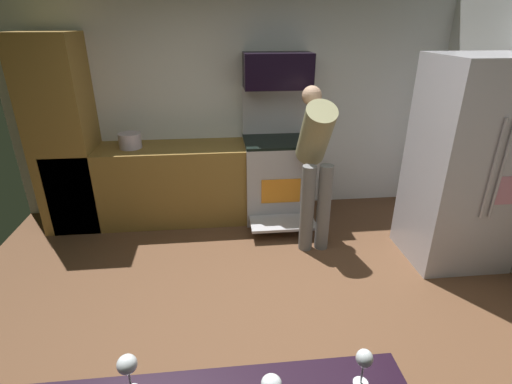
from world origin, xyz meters
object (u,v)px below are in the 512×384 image
Objects in this scene: stock_pot at (130,141)px; person_cook at (315,158)px; microwave at (278,71)px; wine_glass_mid at (127,366)px; oven_range at (276,175)px; refrigerator at (466,165)px; wine_glass_far at (364,360)px.

person_cook is at bearing -19.95° from stock_pot.
wine_glass_mid is (-1.05, -3.23, -0.66)m from microwave.
oven_range is 1.99m from refrigerator.
oven_range is 1.19m from microwave.
refrigerator is 3.35m from wine_glass_mid.
microwave reaches higher than wine_glass_mid.
person_cook is 6.59× the size of stock_pot.
microwave is at bearing 71.97° from wine_glass_mid.
person_cook reaches higher than wine_glass_far.
oven_range is 8.54× the size of wine_glass_mid.
refrigerator reaches higher than microwave.
refrigerator is 11.00× the size of wine_glass_mid.
wine_glass_mid is (-2.65, -2.05, 0.06)m from refrigerator.
refrigerator is at bearing -34.25° from oven_range.
oven_range reaches higher than wine_glass_mid.
microwave is 1.11m from person_cook.
stock_pot is (-1.47, 3.21, -0.04)m from wine_glass_far.
refrigerator is 11.43× the size of wine_glass_far.
wine_glass_mid is at bearing -142.23° from refrigerator.
person_cook is 9.11× the size of wine_glass_mid.
microwave is 0.38× the size of refrigerator.
person_cook reaches higher than oven_range.
oven_range is 0.78× the size of refrigerator.
refrigerator is at bearing -18.77° from stock_pot.
oven_range is 2.04× the size of microwave.
person_cook is at bearing -70.64° from microwave.
wine_glass_far is (-0.44, -2.52, 0.07)m from person_cook.
person_cook is 9.46× the size of wine_glass_far.
microwave is 4.19× the size of wine_glass_mid.
wine_glass_far is at bearing -65.39° from stock_pot.
microwave reaches higher than person_cook.
person_cook is at bearing 79.99° from wine_glass_far.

